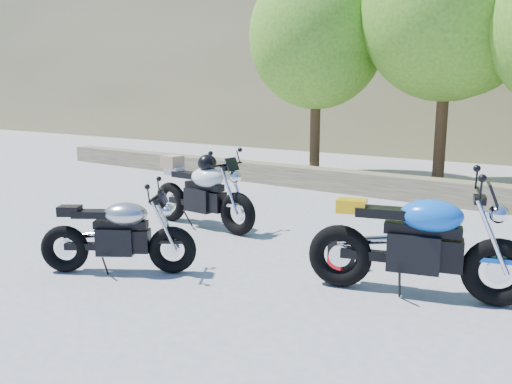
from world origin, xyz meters
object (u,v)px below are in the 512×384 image
at_px(silver_bike, 119,236).
at_px(white_bike, 202,192).
at_px(backpack, 341,255).
at_px(blue_bike, 418,245).

xyz_separation_m(silver_bike, white_bike, (-0.75, 2.25, 0.14)).
height_order(white_bike, backpack, white_bike).
height_order(silver_bike, backpack, silver_bike).
xyz_separation_m(blue_bike, backpack, (-1.07, 0.30, -0.39)).
bearing_deg(silver_bike, backpack, 4.73).
distance_m(silver_bike, backpack, 2.76).
bearing_deg(blue_bike, white_bike, 151.27).
distance_m(white_bike, backpack, 2.91).
bearing_deg(silver_bike, blue_bike, -10.58).
bearing_deg(backpack, blue_bike, -4.44).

